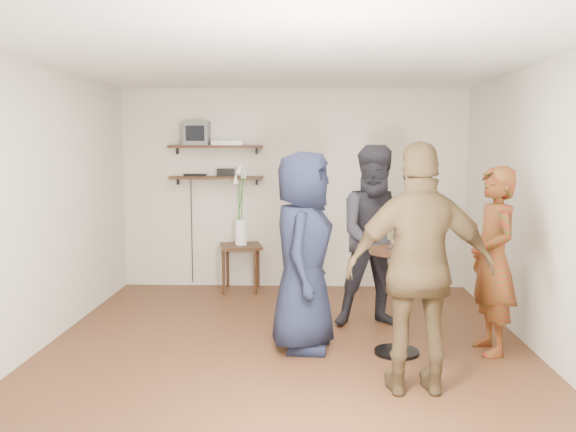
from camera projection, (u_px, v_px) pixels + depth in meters
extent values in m
cube|color=#472917|center=(286.00, 349.00, 5.65)|extent=(4.50, 5.00, 0.04)
cube|color=white|center=(286.00, 59.00, 5.35)|extent=(4.50, 5.00, 0.04)
cube|color=beige|center=(294.00, 189.00, 8.01)|extent=(4.50, 0.04, 2.60)
cube|color=beige|center=(267.00, 259.00, 3.00)|extent=(4.50, 0.04, 2.60)
cube|color=beige|center=(39.00, 207.00, 5.58)|extent=(0.04, 5.00, 2.60)
cube|color=beige|center=(541.00, 209.00, 5.43)|extent=(0.04, 5.00, 2.60)
cube|color=black|center=(216.00, 147.00, 7.83)|extent=(1.20, 0.25, 0.04)
cube|color=black|center=(216.00, 178.00, 7.88)|extent=(1.20, 0.25, 0.04)
cube|color=#59595B|center=(197.00, 133.00, 7.82)|extent=(0.32, 0.30, 0.30)
cube|color=silver|center=(228.00, 143.00, 7.82)|extent=(0.40, 0.24, 0.06)
cube|color=black|center=(226.00, 172.00, 7.87)|extent=(0.22, 0.10, 0.10)
cube|color=black|center=(195.00, 175.00, 7.93)|extent=(0.30, 0.05, 0.03)
cube|color=black|center=(241.00, 246.00, 7.79)|extent=(0.60, 0.60, 0.04)
cylinder|color=black|center=(223.00, 272.00, 7.63)|extent=(0.04, 0.04, 0.56)
cylinder|color=black|center=(255.00, 273.00, 7.62)|extent=(0.04, 0.04, 0.56)
cylinder|color=black|center=(228.00, 266.00, 8.03)|extent=(0.04, 0.04, 0.56)
cylinder|color=black|center=(258.00, 266.00, 8.02)|extent=(0.04, 0.04, 0.56)
cylinder|color=white|center=(241.00, 232.00, 7.77)|extent=(0.15, 0.15, 0.32)
cylinder|color=#1F691E|center=(239.00, 207.00, 7.73)|extent=(0.01, 0.07, 0.59)
cone|color=white|center=(236.00, 178.00, 7.70)|extent=(0.07, 0.09, 0.13)
cylinder|color=#1F691E|center=(242.00, 204.00, 7.74)|extent=(0.04, 0.06, 0.65)
cone|color=white|center=(244.00, 173.00, 7.71)|extent=(0.11, 0.13, 0.14)
cylinder|color=#1F691E|center=(240.00, 202.00, 7.71)|extent=(0.10, 0.09, 0.71)
cone|color=white|center=(240.00, 168.00, 7.63)|extent=(0.14, 0.13, 0.14)
cylinder|color=black|center=(399.00, 251.00, 5.37)|extent=(0.52, 0.52, 0.04)
cylinder|color=black|center=(398.00, 302.00, 5.42)|extent=(0.07, 0.07, 0.89)
cylinder|color=black|center=(397.00, 352.00, 5.47)|extent=(0.40, 0.40, 0.03)
cylinder|color=silver|center=(390.00, 249.00, 5.32)|extent=(0.06, 0.06, 0.00)
cylinder|color=silver|center=(391.00, 244.00, 5.32)|extent=(0.01, 0.01, 0.08)
cylinder|color=silver|center=(391.00, 234.00, 5.31)|extent=(0.06, 0.06, 0.10)
cylinder|color=#E3D25D|center=(391.00, 236.00, 5.31)|extent=(0.06, 0.06, 0.06)
cylinder|color=silver|center=(406.00, 249.00, 5.33)|extent=(0.06, 0.06, 0.00)
cylinder|color=silver|center=(406.00, 243.00, 5.33)|extent=(0.01, 0.01, 0.09)
cylinder|color=silver|center=(406.00, 232.00, 5.32)|extent=(0.07, 0.07, 0.11)
cylinder|color=#E3D25D|center=(406.00, 235.00, 5.32)|extent=(0.06, 0.06, 0.06)
cylinder|color=silver|center=(394.00, 247.00, 5.44)|extent=(0.07, 0.07, 0.00)
cylinder|color=silver|center=(395.00, 241.00, 5.43)|extent=(0.01, 0.01, 0.10)
cylinder|color=silver|center=(395.00, 229.00, 5.42)|extent=(0.07, 0.07, 0.12)
cylinder|color=#E3D25D|center=(395.00, 232.00, 5.42)|extent=(0.07, 0.07, 0.07)
cylinder|color=silver|center=(400.00, 248.00, 5.38)|extent=(0.06, 0.06, 0.00)
cylinder|color=silver|center=(400.00, 242.00, 5.38)|extent=(0.01, 0.01, 0.10)
cylinder|color=silver|center=(400.00, 230.00, 5.37)|extent=(0.07, 0.07, 0.12)
cylinder|color=#E3D25D|center=(400.00, 233.00, 5.37)|extent=(0.07, 0.07, 0.06)
imported|color=#B11419|center=(493.00, 260.00, 5.42)|extent=(0.46, 0.65, 1.68)
imported|color=black|center=(378.00, 237.00, 6.21)|extent=(0.97, 0.79, 1.87)
imported|color=black|center=(303.00, 252.00, 5.51)|extent=(0.69, 0.95, 1.81)
imported|color=#4A371F|center=(420.00, 269.00, 4.52)|extent=(1.13, 0.51, 1.89)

